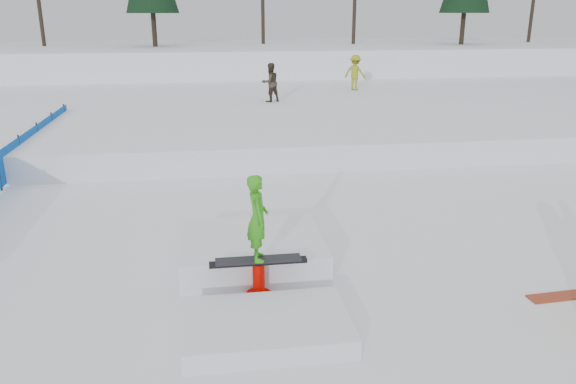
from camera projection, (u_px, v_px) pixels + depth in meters
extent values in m
plane|color=white|center=(276.00, 290.00, 9.56)|extent=(120.00, 120.00, 0.00)
cube|color=white|center=(220.00, 63.00, 37.43)|extent=(60.00, 14.00, 2.40)
cube|color=white|center=(230.00, 110.00, 24.49)|extent=(50.00, 18.00, 0.80)
cylinder|color=black|center=(21.00, 153.00, 16.49)|extent=(0.05, 0.05, 1.10)
cylinder|color=black|center=(38.00, 139.00, 18.28)|extent=(0.05, 0.05, 1.10)
cylinder|color=black|center=(53.00, 128.00, 20.07)|extent=(0.05, 0.05, 1.10)
cylinder|color=black|center=(65.00, 118.00, 21.85)|extent=(0.05, 0.05, 1.10)
cylinder|color=black|center=(154.00, 30.00, 34.78)|extent=(0.30, 0.30, 2.00)
cylinder|color=black|center=(462.00, 29.00, 37.08)|extent=(0.30, 0.30, 2.00)
imported|color=#31291D|center=(270.00, 82.00, 23.95)|extent=(0.98, 0.90, 1.64)
imported|color=olive|center=(355.00, 73.00, 27.48)|extent=(1.26, 1.17, 1.70)
cube|color=maroon|center=(568.00, 295.00, 9.36)|extent=(1.42, 0.37, 0.03)
cube|color=white|center=(252.00, 250.00, 10.49)|extent=(2.60, 2.20, 0.54)
cube|color=white|center=(267.00, 327.00, 8.17)|extent=(2.40, 1.60, 0.30)
cylinder|color=red|center=(259.00, 295.00, 9.34)|extent=(0.44, 0.44, 0.06)
cylinder|color=red|center=(259.00, 280.00, 9.25)|extent=(0.20, 0.20, 0.60)
cube|color=black|center=(258.00, 262.00, 9.15)|extent=(1.60, 0.16, 0.06)
cube|color=black|center=(258.00, 260.00, 9.14)|extent=(1.40, 0.28, 0.03)
imported|color=#2F9D16|center=(258.00, 218.00, 8.91)|extent=(0.34, 0.52, 1.42)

